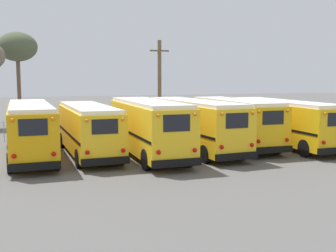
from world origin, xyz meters
name	(u,v)px	position (x,y,z in m)	size (l,w,h in m)	color
ground_plane	(170,153)	(0.00, 0.00, 0.00)	(160.00, 160.00, 0.00)	#5B5956
school_bus_0	(30,128)	(-8.02, 1.11, 1.69)	(2.46, 10.38, 3.10)	#E5A00C
school_bus_1	(88,128)	(-4.81, 0.81, 1.61)	(2.57, 9.51, 2.95)	yellow
school_bus_2	(148,126)	(-1.60, -0.72, 1.77)	(2.68, 9.82, 3.24)	yellow
school_bus_3	(194,123)	(1.61, 0.08, 1.72)	(2.95, 10.27, 3.16)	yellow
school_bus_4	(234,121)	(4.81, 0.72, 1.70)	(2.78, 9.54, 3.12)	yellow
school_bus_5	(282,121)	(8.02, -0.02, 1.66)	(2.78, 10.94, 3.03)	yellow
utility_pole	(160,83)	(3.70, 12.87, 4.06)	(1.80, 0.35, 7.92)	brown
bare_tree_1	(17,48)	(-8.40, 21.14, 7.49)	(3.88, 3.88, 9.04)	brown
fence_line	(134,123)	(0.00, 8.16, 0.99)	(24.10, 0.06, 1.42)	#939399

